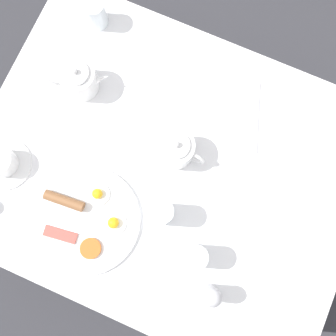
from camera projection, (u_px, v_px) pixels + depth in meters
ground_plane at (168, 194)px, 1.83m from camera, size 8.00×8.00×0.00m
table at (168, 173)px, 1.20m from camera, size 0.87×1.11×0.71m
breakfast_plate at (86, 219)px, 1.10m from camera, size 0.30×0.30×0.04m
teapot_near at (175, 149)px, 1.09m from camera, size 0.10×0.19×0.12m
teapot_far at (78, 79)px, 1.13m from camera, size 0.10×0.18×0.12m
teacup_with_saucer_left at (1, 162)px, 1.10m from camera, size 0.15×0.15×0.07m
water_glass_tall at (195, 256)px, 1.04m from camera, size 0.06×0.06×0.11m
water_glass_short at (162, 213)px, 1.05m from camera, size 0.06×0.06×0.12m
wine_glass_spare at (96, 14)px, 1.16m from camera, size 0.06×0.06×0.09m
pepper_grinder at (211, 296)px, 1.02m from camera, size 0.05×0.05×0.11m
fork_by_plate at (274, 245)px, 1.09m from camera, size 0.06×0.18×0.00m
knife_by_plate at (256, 118)px, 1.16m from camera, size 0.21×0.08×0.00m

